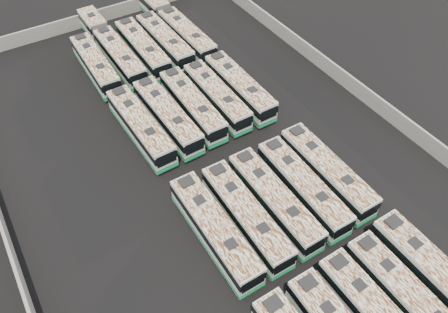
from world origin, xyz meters
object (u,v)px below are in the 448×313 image
(bus_front_right, at_px, (407,298))
(bus_midfront_right, at_px, (302,187))
(bus_back_center, at_px, (143,49))
(bus_back_far_left, at_px, (96,65))
(bus_back_right, at_px, (165,42))
(bus_front_far_right, at_px, (435,277))
(bus_back_far_right, at_px, (176,26))
(bus_midback_center, at_px, (192,106))
(bus_midfront_left, at_px, (246,216))
(bus_midfront_far_left, at_px, (215,230))
(bus_midback_far_left, at_px, (141,127))
(bus_midback_left, at_px, (168,116))
(bus_midback_right, at_px, (217,97))
(bus_midback_far_right, at_px, (239,87))
(bus_midfront_far_right, at_px, (326,172))
(bus_back_left, at_px, (111,46))
(bus_midfront_center, at_px, (274,201))

(bus_front_right, bearing_deg, bus_midfront_right, 89.71)
(bus_back_center, bearing_deg, bus_back_far_left, -179.57)
(bus_back_right, bearing_deg, bus_front_far_right, -86.39)
(bus_back_far_right, bearing_deg, bus_midback_center, -112.32)
(bus_midfront_right, bearing_deg, bus_midfront_left, -179.44)
(bus_midfront_far_left, xyz_separation_m, bus_midback_far_left, (0.00, 16.84, -0.01))
(bus_midback_center, height_order, bus_back_center, bus_back_center)
(bus_midfront_left, bearing_deg, bus_back_right, 78.39)
(bus_midback_left, relative_size, bus_back_right, 1.00)
(bus_midfront_left, bearing_deg, bus_midback_center, 79.18)
(bus_midfront_left, xyz_separation_m, bus_midback_far_left, (-3.46, 17.01, 0.02))
(bus_midback_right, distance_m, bus_midback_far_right, 3.43)
(bus_midfront_left, height_order, bus_midback_left, bus_midback_left)
(bus_midback_left, bearing_deg, bus_back_center, 75.48)
(bus_front_far_right, height_order, bus_back_center, bus_back_center)
(bus_front_right, height_order, bus_back_center, bus_back_center)
(bus_midback_far_left, height_order, bus_midback_left, bus_midback_far_left)
(bus_midback_center, bearing_deg, bus_midfront_far_right, -66.77)
(bus_front_far_right, height_order, bus_back_right, bus_front_far_right)
(bus_midback_far_left, relative_size, bus_back_far_left, 1.04)
(bus_back_far_left, xyz_separation_m, bus_back_center, (7.08, 0.01, 0.08))
(bus_midback_center, relative_size, bus_back_far_right, 0.65)
(bus_front_far_right, height_order, bus_midfront_far_left, same)
(bus_midfront_left, height_order, bus_back_left, bus_midfront_left)
(bus_midfront_far_left, bearing_deg, bus_midback_far_left, 90.25)
(bus_midfront_left, distance_m, bus_midback_center, 17.53)
(bus_midfront_left, bearing_deg, bus_midback_left, 90.79)
(bus_front_right, relative_size, bus_midfront_left, 0.97)
(bus_back_center, bearing_deg, bus_midfront_far_right, -77.14)
(bus_midback_center, bearing_deg, bus_back_center, 91.30)
(bus_midback_center, relative_size, bus_back_center, 0.98)
(bus_front_far_right, distance_m, bus_midback_far_right, 31.19)
(bus_back_right, relative_size, bus_back_far_right, 0.66)
(bus_back_far_left, xyz_separation_m, bus_back_right, (10.59, 0.00, 0.07))
(bus_back_left, bearing_deg, bus_midfront_right, -78.86)
(bus_midback_far_right, bearing_deg, bus_back_far_right, 90.16)
(bus_back_center, bearing_deg, bus_midfront_center, -89.81)
(bus_midfront_center, bearing_deg, bus_midfront_left, -179.55)
(bus_midback_center, xyz_separation_m, bus_back_right, (3.46, 14.38, 0.04))
(bus_front_far_right, relative_size, bus_back_far_right, 0.66)
(bus_midback_left, bearing_deg, bus_midback_far_right, -0.80)
(bus_midfront_far_right, distance_m, bus_back_center, 32.13)
(bus_midback_left, relative_size, bus_back_far_left, 1.04)
(bus_midfront_center, height_order, bus_midfront_far_right, bus_midfront_far_right)
(bus_midfront_left, distance_m, bus_midfront_center, 3.44)
(bus_midfront_center, relative_size, bus_midfront_right, 1.01)
(bus_midfront_center, xyz_separation_m, bus_back_far_right, (7.00, 34.67, -0.02))
(bus_midfront_center, bearing_deg, bus_back_far_right, 78.76)
(bus_midback_right, distance_m, bus_back_left, 19.11)
(bus_midfront_right, xyz_separation_m, bus_back_right, (0.05, 31.64, 0.04))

